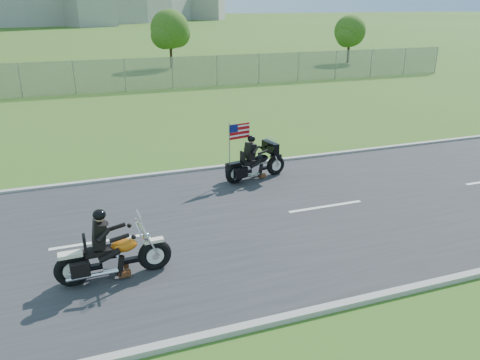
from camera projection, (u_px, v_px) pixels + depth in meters
name	position (u px, v px, depth m)	size (l,w,h in m)	color
ground	(183.00, 230.00, 11.57)	(420.00, 420.00, 0.00)	#3C541A
road	(183.00, 230.00, 11.56)	(120.00, 8.00, 0.04)	#28282B
curb_north	(154.00, 175.00, 15.11)	(120.00, 0.18, 0.12)	#9E9B93
curb_south	(236.00, 330.00, 7.99)	(120.00, 0.18, 0.12)	#9E9B93
fence	(20.00, 80.00, 27.24)	(60.00, 0.03, 2.00)	gray
tree_fence_near	(170.00, 31.00, 38.83)	(3.52, 3.28, 4.75)	#382316
tree_fence_far	(350.00, 33.00, 42.19)	(3.08, 2.87, 4.20)	#382316
motorcycle_lead	(112.00, 257.00, 9.40)	(2.34, 0.59, 1.58)	black
motorcycle_follow	(256.00, 164.00, 14.70)	(2.17, 0.89, 1.83)	black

